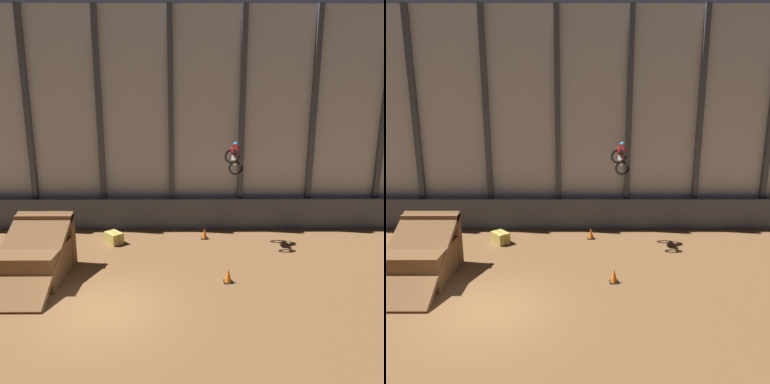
% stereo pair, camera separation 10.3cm
% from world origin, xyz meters
% --- Properties ---
extents(ground_plane, '(60.00, 60.00, 0.00)m').
position_xyz_m(ground_plane, '(0.00, 0.00, 0.00)').
color(ground_plane, brown).
extents(arena_back_wall, '(32.00, 0.40, 11.70)m').
position_xyz_m(arena_back_wall, '(0.00, 9.07, 5.85)').
color(arena_back_wall, silver).
rests_on(arena_back_wall, ground_plane).
extents(lower_barrier, '(31.36, 0.20, 1.71)m').
position_xyz_m(lower_barrier, '(0.00, 8.41, 0.85)').
color(lower_barrier, '#474C56').
rests_on(lower_barrier, ground_plane).
extents(dirt_ramp, '(2.37, 4.25, 2.44)m').
position_xyz_m(dirt_ramp, '(-3.27, 2.68, 0.84)').
color(dirt_ramp, brown).
rests_on(dirt_ramp, ground_plane).
extents(rider_bike_solo, '(1.15, 1.80, 1.68)m').
position_xyz_m(rider_bike_solo, '(5.02, 6.31, 4.30)').
color(rider_bike_solo, black).
extents(traffic_cone_near_ramp, '(0.36, 0.36, 0.58)m').
position_xyz_m(traffic_cone_near_ramp, '(4.39, 2.04, 0.28)').
color(traffic_cone_near_ramp, black).
rests_on(traffic_cone_near_ramp, ground_plane).
extents(traffic_cone_arena_edge, '(0.36, 0.36, 0.58)m').
position_xyz_m(traffic_cone_arena_edge, '(3.65, 6.84, 0.28)').
color(traffic_cone_arena_edge, black).
rests_on(traffic_cone_arena_edge, ground_plane).
extents(hay_bale_trackside, '(1.05, 1.07, 0.57)m').
position_xyz_m(hay_bale_trackside, '(-0.90, 6.26, 0.28)').
color(hay_bale_trackside, '#CCB751').
rests_on(hay_bale_trackside, ground_plane).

